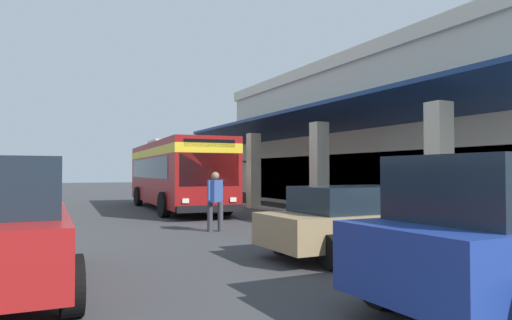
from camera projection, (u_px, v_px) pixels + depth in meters
name	position (u px, v px, depth m)	size (l,w,h in m)	color
ground	(348.00, 205.00, 24.97)	(120.00, 120.00, 0.00)	#38383A
curb_strip	(283.00, 211.00, 20.25)	(27.69, 0.50, 0.12)	#9E998E
plaza_building	(440.00, 137.00, 24.61)	(23.37, 16.98, 7.30)	beige
transit_bus	(176.00, 170.00, 21.79)	(11.35, 3.29, 3.34)	maroon
parked_sedan_tan	(361.00, 220.00, 9.79)	(2.46, 4.41, 1.47)	#9E845B
parked_sedan_silver	(26.00, 190.00, 25.85)	(4.54, 2.28, 1.47)	#B2B5BA
pedestrian	(215.00, 198.00, 13.72)	(0.50, 0.62, 1.77)	#38383D
potted_palm	(239.00, 188.00, 27.49)	(1.84, 1.77, 2.58)	gray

